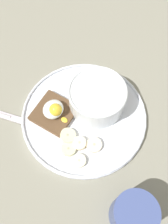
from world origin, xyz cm
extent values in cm
cube|color=gray|center=(0.00, 0.00, 1.00)|extent=(120.00, 120.00, 2.00)
cylinder|color=white|center=(0.00, 0.00, 2.50)|extent=(29.77, 29.77, 1.00)
torus|color=white|center=(0.00, 0.00, 3.30)|extent=(29.57, 29.57, 0.60)
cylinder|color=white|center=(4.21, -0.79, 6.18)|extent=(13.18, 13.18, 6.35)
torus|color=white|center=(4.21, -0.79, 9.35)|extent=(13.38, 13.38, 0.60)
cylinder|color=#D7B785|center=(4.21, -0.79, 5.88)|extent=(11.78, 11.78, 5.35)
ellipsoid|color=#D7B785|center=(4.21, -0.79, 8.35)|extent=(11.19, 11.19, 1.20)
ellipsoid|color=#9C6751|center=(4.39, -0.94, 8.60)|extent=(1.17, 0.78, 0.49)
ellipsoid|color=#A77E54|center=(5.28, -0.48, 8.75)|extent=(1.86, 2.19, 0.80)
ellipsoid|color=#D2BB89|center=(4.64, -2.95, 8.65)|extent=(1.65, 1.52, 0.60)
ellipsoid|color=olive|center=(4.22, -0.42, 8.69)|extent=(1.58, 1.04, 0.66)
ellipsoid|color=#9D733F|center=(5.08, -0.59, 8.73)|extent=(1.54, 1.98, 0.75)
cube|color=brown|center=(-3.70, 6.01, 4.30)|extent=(9.41, 9.41, 0.30)
cube|color=brown|center=(-3.70, 6.01, 3.70)|extent=(9.22, 9.22, 1.40)
ellipsoid|color=white|center=(-3.70, 6.01, 5.80)|extent=(5.00, 4.58, 2.80)
sphere|color=yellow|center=(-3.78, 5.16, 6.67)|extent=(2.96, 2.96, 2.96)
ellipsoid|color=yellow|center=(-4.04, 2.71, 4.60)|extent=(1.36, 1.75, 0.36)
cylinder|color=beige|center=(-6.46, -3.17, 3.72)|extent=(4.02, 3.92, 1.68)
cylinder|color=#BBAB8A|center=(-6.46, -3.17, 4.33)|extent=(0.71, 0.70, 0.21)
cylinder|color=#F8E3BE|center=(-4.95, -6.04, 3.55)|extent=(5.00, 5.00, 1.18)
cylinder|color=#C1B194|center=(-4.95, -6.04, 4.05)|extent=(0.90, 0.90, 0.15)
cylinder|color=beige|center=(-6.54, -0.37, 3.83)|extent=(5.17, 5.17, 1.99)
cylinder|color=#B3B08C|center=(-6.54, -0.37, 4.47)|extent=(0.91, 0.91, 0.25)
cylinder|color=#EBEBBA|center=(-8.91, -1.85, 3.61)|extent=(4.37, 4.30, 1.51)
cylinder|color=#B7B791|center=(-8.91, -1.85, 4.08)|extent=(0.78, 0.77, 0.22)
cylinder|color=#F8EEC0|center=(-9.74, -5.31, 3.51)|extent=(3.86, 3.82, 1.14)
cylinder|color=#C1B996|center=(-9.74, -5.31, 3.95)|extent=(0.69, 0.69, 0.16)
cylinder|color=#40508D|center=(-13.16, -19.81, 6.75)|extent=(8.12, 8.12, 9.50)
cylinder|color=#36220D|center=(-13.16, -19.81, 10.36)|extent=(6.91, 6.91, 0.40)
cube|color=silver|center=(-10.04, 14.49, 2.40)|extent=(3.47, 7.17, 0.30)
camera|label=1|loc=(-20.58, -13.89, 56.91)|focal=40.00mm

